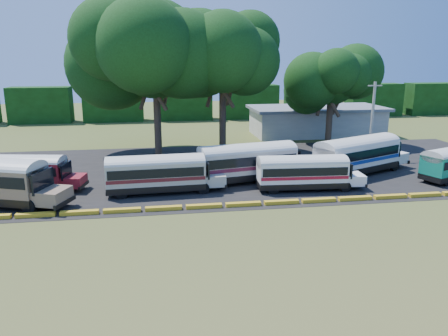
{
  "coord_description": "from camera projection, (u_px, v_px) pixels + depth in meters",
  "views": [
    {
      "loc": [
        -4.77,
        -29.77,
        11.1
      ],
      "look_at": [
        0.79,
        6.0,
        1.75
      ],
      "focal_mm": 35.0,
      "sensor_mm": 36.0,
      "label": 1
    }
  ],
  "objects": [
    {
      "name": "bus_red",
      "position": [
        21.0,
        170.0,
        36.63
      ],
      "size": [
        9.54,
        3.92,
        3.05
      ],
      "rotation": [
        0.0,
        0.0,
        -0.18
      ],
      "color": "black",
      "rests_on": "ground"
    },
    {
      "name": "bus_cream_east",
      "position": [
        250.0,
        160.0,
        39.14
      ],
      "size": [
        11.0,
        4.66,
        3.52
      ],
      "rotation": [
        0.0,
        0.0,
        0.2
      ],
      "color": "black",
      "rests_on": "ground"
    },
    {
      "name": "bus_cream_west",
      "position": [
        158.0,
        172.0,
        35.91
      ],
      "size": [
        9.89,
        2.87,
        3.22
      ],
      "rotation": [
        0.0,
        0.0,
        0.05
      ],
      "color": "black",
      "rests_on": "ground"
    },
    {
      "name": "curb",
      "position": [
        224.0,
        205.0,
        32.88
      ],
      "size": [
        53.7,
        0.45,
        0.3
      ],
      "color": "gold",
      "rests_on": "ground"
    },
    {
      "name": "tree_west",
      "position": [
        155.0,
        49.0,
        47.15
      ],
      "size": [
        14.5,
        14.5,
        17.08
      ],
      "color": "#3D311E",
      "rests_on": "ground"
    },
    {
      "name": "bus_white_red",
      "position": [
        304.0,
        171.0,
        36.77
      ],
      "size": [
        9.23,
        2.79,
        3.0
      ],
      "rotation": [
        0.0,
        0.0,
        -0.06
      ],
      "color": "black",
      "rests_on": "ground"
    },
    {
      "name": "utility_pole",
      "position": [
        372.0,
        120.0,
        47.55
      ],
      "size": [
        1.6,
        0.3,
        8.39
      ],
      "color": "gray",
      "rests_on": "ground"
    },
    {
      "name": "ground",
      "position": [
        226.0,
        212.0,
        31.96
      ],
      "size": [
        160.0,
        160.0,
        0.0
      ],
      "primitive_type": "plane",
      "color": "#35511B",
      "rests_on": "ground"
    },
    {
      "name": "bus_white_blue",
      "position": [
        359.0,
        153.0,
        41.59
      ],
      "size": [
        11.23,
        7.08,
        3.65
      ],
      "rotation": [
        0.0,
        0.0,
        0.43
      ],
      "color": "black",
      "rests_on": "ground"
    },
    {
      "name": "tree_east",
      "position": [
        332.0,
        78.0,
        54.45
      ],
      "size": [
        9.1,
        9.1,
        11.7
      ],
      "color": "#3D311E",
      "rests_on": "ground"
    },
    {
      "name": "treeline_backdrop",
      "position": [
        183.0,
        103.0,
        77.13
      ],
      "size": [
        130.0,
        4.0,
        6.0
      ],
      "color": "black",
      "rests_on": "ground"
    },
    {
      "name": "asphalt_strip",
      "position": [
        217.0,
        170.0,
        43.59
      ],
      "size": [
        64.0,
        24.0,
        0.02
      ],
      "primitive_type": "cube",
      "color": "black",
      "rests_on": "ground"
    },
    {
      "name": "terminal_building",
      "position": [
        316.0,
        120.0,
        62.83
      ],
      "size": [
        19.0,
        9.0,
        4.0
      ],
      "color": "beige",
      "rests_on": "ground"
    },
    {
      "name": "tree_center",
      "position": [
        223.0,
        49.0,
        49.2
      ],
      "size": [
        11.67,
        11.67,
        16.12
      ],
      "color": "#3D311E",
      "rests_on": "ground"
    }
  ]
}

